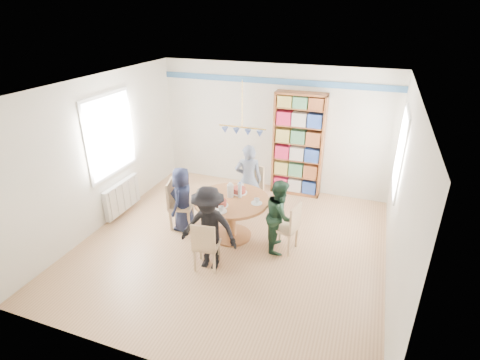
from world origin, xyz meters
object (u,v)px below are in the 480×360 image
at_px(person_far, 248,180).
at_px(bookshelf, 298,146).
at_px(dining_table, 231,209).
at_px(person_near, 209,229).
at_px(radiator, 122,197).
at_px(chair_left, 177,202).
at_px(person_left, 183,199).
at_px(chair_far, 251,186).
at_px(chair_near, 205,244).
at_px(chair_right, 289,225).
at_px(person_right, 280,215).

relative_size(person_far, bookshelf, 0.64).
bearing_deg(dining_table, person_near, -91.06).
height_order(radiator, chair_left, chair_left).
relative_size(radiator, dining_table, 0.77).
xyz_separation_m(person_left, person_near, (0.91, -0.87, 0.09)).
bearing_deg(person_near, chair_far, 85.82).
distance_m(chair_left, chair_near, 1.40).
xyz_separation_m(chair_right, person_near, (-1.05, -0.84, 0.21)).
bearing_deg(person_far, person_left, 29.70).
bearing_deg(dining_table, chair_far, 88.70).
distance_m(chair_left, person_far, 1.42).
bearing_deg(bookshelf, chair_left, -129.37).
distance_m(chair_far, person_near, 1.94).
bearing_deg(dining_table, chair_left, -178.98).
bearing_deg(chair_right, radiator, 177.91).
xyz_separation_m(chair_right, bookshelf, (-0.35, 2.16, 0.60)).
height_order(dining_table, chair_near, chair_near).
relative_size(radiator, chair_right, 1.15).
relative_size(person_right, person_near, 0.90).
height_order(chair_far, bookshelf, bookshelf).
xyz_separation_m(dining_table, bookshelf, (0.69, 2.11, 0.52)).
distance_m(radiator, person_near, 2.52).
relative_size(person_left, person_far, 0.85).
bearing_deg(chair_near, person_left, 132.76).
height_order(dining_table, person_near, person_near).
distance_m(person_right, bookshelf, 2.20).
bearing_deg(person_right, radiator, 76.33).
bearing_deg(person_left, person_far, 133.51).
bearing_deg(chair_left, person_right, -0.62).
height_order(radiator, person_left, person_left).
relative_size(radiator, chair_left, 1.08).
relative_size(dining_table, person_far, 0.92).
relative_size(chair_right, person_left, 0.73).
bearing_deg(chair_left, chair_far, 44.17).
distance_m(dining_table, bookshelf, 2.28).
bearing_deg(radiator, person_right, -1.87).
bearing_deg(person_right, chair_near, 124.27).
bearing_deg(person_left, person_right, 87.18).
bearing_deg(radiator, person_far, 20.35).
height_order(chair_left, bookshelf, bookshelf).
relative_size(person_right, bookshelf, 0.57).
distance_m(radiator, chair_left, 1.27).
xyz_separation_m(chair_left, chair_right, (2.09, -0.04, -0.03)).
bearing_deg(bookshelf, chair_near, -103.26).
distance_m(chair_right, bookshelf, 2.27).
relative_size(chair_far, person_near, 0.69).
xyz_separation_m(chair_left, chair_far, (1.08, 1.05, 0.01)).
bearing_deg(dining_table, person_left, -177.94).
distance_m(chair_far, person_left, 1.43).
bearing_deg(chair_right, chair_near, -139.25).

